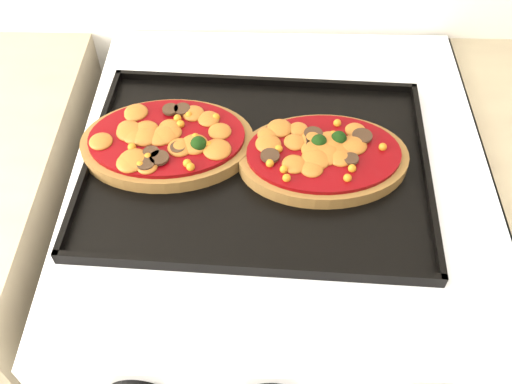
# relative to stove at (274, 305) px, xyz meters

# --- Properties ---
(stove) EXTENTS (0.60, 0.60, 0.91)m
(stove) POSITION_rel_stove_xyz_m (0.00, 0.00, 0.00)
(stove) COLOR white
(stove) RESTS_ON floor
(control_panel) EXTENTS (0.60, 0.02, 0.09)m
(control_panel) POSITION_rel_stove_xyz_m (0.00, -0.31, 0.40)
(control_panel) COLOR white
(control_panel) RESTS_ON stove
(baking_tray) EXTENTS (0.49, 0.37, 0.02)m
(baking_tray) POSITION_rel_stove_xyz_m (-0.04, -0.03, 0.47)
(baking_tray) COLOR black
(baking_tray) RESTS_ON stove
(pizza_left) EXTENTS (0.25, 0.18, 0.04)m
(pizza_left) POSITION_rel_stove_xyz_m (-0.16, -0.00, 0.48)
(pizza_left) COLOR brown
(pizza_left) RESTS_ON baking_tray
(pizza_right) EXTENTS (0.24, 0.17, 0.03)m
(pizza_right) POSITION_rel_stove_xyz_m (0.06, -0.03, 0.48)
(pizza_right) COLOR brown
(pizza_right) RESTS_ON baking_tray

